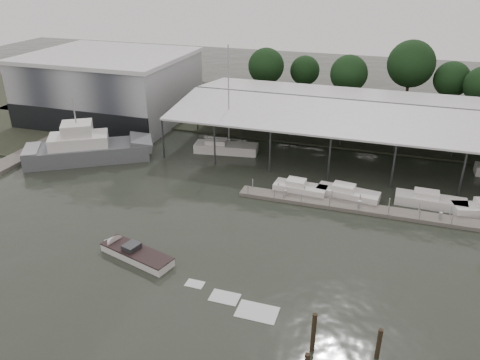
% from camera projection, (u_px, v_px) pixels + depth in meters
% --- Properties ---
extents(ground, '(200.00, 200.00, 0.00)m').
position_uv_depth(ground, '(200.00, 235.00, 44.87)').
color(ground, '#262B23').
rests_on(ground, ground).
extents(land_strip_far, '(140.00, 30.00, 0.30)m').
position_uv_depth(land_strip_far, '(293.00, 112.00, 80.90)').
color(land_strip_far, '#303628').
rests_on(land_strip_far, ground).
extents(land_strip_west, '(20.00, 40.00, 0.30)m').
position_uv_depth(land_strip_west, '(55.00, 110.00, 81.87)').
color(land_strip_west, '#303628').
rests_on(land_strip_west, ground).
extents(storage_warehouse, '(24.50, 20.50, 10.50)m').
position_uv_depth(storage_warehouse, '(111.00, 86.00, 76.22)').
color(storage_warehouse, '#9FA4A9').
rests_on(storage_warehouse, ground).
extents(covered_boat_shed, '(58.24, 24.00, 6.96)m').
position_uv_depth(covered_boat_shed, '(400.00, 109.00, 61.51)').
color(covered_boat_shed, silver).
rests_on(covered_boat_shed, ground).
extents(trawler_dock, '(3.00, 18.00, 0.50)m').
position_uv_depth(trawler_dock, '(40.00, 147.00, 65.25)').
color(trawler_dock, slate).
rests_on(trawler_dock, ground).
extents(floating_dock, '(28.00, 2.00, 1.40)m').
position_uv_depth(floating_dock, '(368.00, 209.00, 49.15)').
color(floating_dock, slate).
rests_on(floating_dock, ground).
extents(grey_trawler, '(16.23, 12.49, 8.84)m').
position_uv_depth(grey_trawler, '(89.00, 149.00, 61.10)').
color(grey_trawler, '#565A5F').
rests_on(grey_trawler, ground).
extents(white_sailboat, '(8.84, 3.82, 14.65)m').
position_uv_depth(white_sailboat, '(225.00, 148.00, 63.94)').
color(white_sailboat, silver).
rests_on(white_sailboat, ground).
extents(speedboat_underway, '(18.42, 6.78, 2.00)m').
position_uv_depth(speedboat_underway, '(132.00, 252.00, 41.62)').
color(speedboat_underway, silver).
rests_on(speedboat_underway, ground).
extents(moored_cruiser_0, '(6.01, 2.56, 1.70)m').
position_uv_depth(moored_cruiser_0, '(300.00, 188.00, 52.70)').
color(moored_cruiser_0, silver).
rests_on(moored_cruiser_0, ground).
extents(moored_cruiser_1, '(6.99, 3.08, 1.70)m').
position_uv_depth(moored_cruiser_1, '(347.00, 194.00, 51.54)').
color(moored_cruiser_1, silver).
rests_on(moored_cruiser_1, ground).
extents(moored_cruiser_2, '(7.32, 2.45, 1.70)m').
position_uv_depth(moored_cruiser_2, '(430.00, 201.00, 50.05)').
color(moored_cruiser_2, silver).
rests_on(moored_cruiser_2, ground).
extents(horizon_tree_line, '(66.94, 10.68, 11.94)m').
position_uv_depth(horizon_tree_line, '(414.00, 76.00, 78.26)').
color(horizon_tree_line, black).
rests_on(horizon_tree_line, ground).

